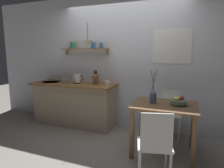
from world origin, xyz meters
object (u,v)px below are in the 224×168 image
object	(u,v)px
dining_chair_far	(170,111)
coffee_mug_spare	(107,83)
dining_table	(165,113)
coffee_mug_by_sink	(63,81)
twig_vase	(153,97)
knife_block	(96,79)
dining_chair_near	(155,143)
fruit_bowl	(178,101)
pendant_lamp	(88,43)
electric_kettle	(77,79)

from	to	relation	value
dining_chair_far	coffee_mug_spare	bearing A→B (deg)	-175.00
dining_table	coffee_mug_by_sink	distance (m)	2.24
twig_vase	knife_block	distance (m)	1.37
dining_chair_near	dining_chair_far	size ratio (longest dim) A/B	1.02
knife_block	coffee_mug_by_sink	distance (m)	0.74
coffee_mug_by_sink	coffee_mug_spare	size ratio (longest dim) A/B	1.02
dining_chair_near	fruit_bowl	bearing A→B (deg)	74.50
dining_chair_far	fruit_bowl	distance (m)	0.71
twig_vase	fruit_bowl	bearing A→B (deg)	3.10
coffee_mug_by_sink	pendant_lamp	world-z (taller)	pendant_lamp
dining_chair_far	coffee_mug_by_sink	distance (m)	2.25
dining_table	pendant_lamp	size ratio (longest dim) A/B	2.14
knife_block	pendant_lamp	distance (m)	0.72
coffee_mug_by_sink	knife_block	bearing A→B (deg)	5.12
twig_vase	coffee_mug_spare	xyz separation A→B (m)	(-0.98, 0.52, 0.08)
dining_table	fruit_bowl	bearing A→B (deg)	11.70
dining_table	knife_block	xyz separation A→B (m)	(-1.42, 0.58, 0.37)
dining_chair_far	pendant_lamp	world-z (taller)	pendant_lamp
dining_table	dining_chair_far	world-z (taller)	dining_chair_far
dining_chair_far	dining_chair_near	bearing A→B (deg)	-92.80
fruit_bowl	electric_kettle	xyz separation A→B (m)	(-2.03, 0.52, 0.17)
fruit_bowl	twig_vase	bearing A→B (deg)	-176.90
dining_chair_far	twig_vase	distance (m)	0.76
knife_block	twig_vase	bearing A→B (deg)	-24.19
dining_chair_far	coffee_mug_by_sink	xyz separation A→B (m)	(-2.20, -0.14, 0.46)
dining_chair_near	knife_block	xyz separation A→B (m)	(-1.40, 1.30, 0.53)
dining_chair_far	electric_kettle	world-z (taller)	electric_kettle
pendant_lamp	knife_block	bearing A→B (deg)	69.49
knife_block	dining_table	bearing A→B (deg)	-22.00
fruit_bowl	knife_block	xyz separation A→B (m)	(-1.61, 0.54, 0.19)
coffee_mug_spare	knife_block	bearing A→B (deg)	172.54
knife_block	coffee_mug_by_sink	size ratio (longest dim) A/B	2.15
dining_chair_far	knife_block	size ratio (longest dim) A/B	2.98
dining_chair_near	dining_chair_far	world-z (taller)	dining_chair_near
fruit_bowl	electric_kettle	world-z (taller)	electric_kettle
dining_chair_near	pendant_lamp	size ratio (longest dim) A/B	2.04
knife_block	coffee_mug_spare	xyz separation A→B (m)	(0.26, -0.03, -0.07)
dining_chair_far	pendant_lamp	distance (m)	1.98
coffee_mug_by_sink	dining_chair_far	bearing A→B (deg)	3.55
fruit_bowl	pendant_lamp	distance (m)	1.93
knife_block	fruit_bowl	bearing A→B (deg)	-18.46
coffee_mug_by_sink	coffee_mug_spare	world-z (taller)	coffee_mug_by_sink
knife_block	coffee_mug_spare	bearing A→B (deg)	-7.46
dining_table	fruit_bowl	world-z (taller)	fruit_bowl
dining_chair_far	pendant_lamp	bearing A→B (deg)	-170.57
twig_vase	coffee_mug_by_sink	bearing A→B (deg)	166.03
dining_table	coffee_mug_by_sink	size ratio (longest dim) A/B	6.83
electric_kettle	knife_block	xyz separation A→B (m)	(0.42, 0.01, 0.02)
electric_kettle	knife_block	world-z (taller)	knife_block
dining_chair_far	knife_block	distance (m)	1.56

